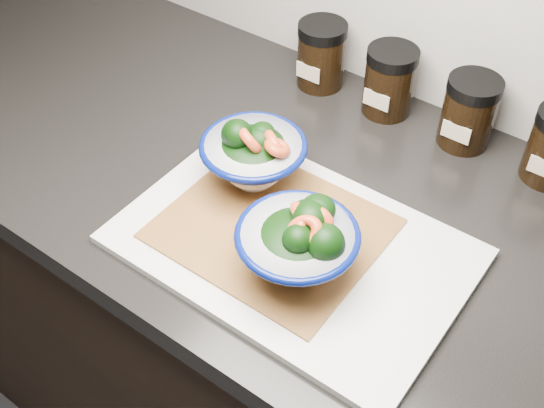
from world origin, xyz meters
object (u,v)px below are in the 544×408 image
Objects in this scene: bowl_left at (253,155)px; spice_jar_a at (321,55)px; bowl_right at (300,243)px; spice_jar_b at (389,81)px; spice_jar_c at (469,112)px; cutting_board at (293,246)px.

bowl_left is 0.28m from spice_jar_a.
spice_jar_b is (-0.09, 0.38, -0.01)m from bowl_right.
spice_jar_c is (0.05, 0.38, -0.01)m from bowl_right.
bowl_left and bowl_right have the same top height.
spice_jar_a is 1.00× the size of spice_jar_c.
bowl_left is at bearing 150.57° from cutting_board.
spice_jar_b is 0.14m from spice_jar_c.
spice_jar_a is at bearing 180.00° from spice_jar_b.
spice_jar_a and spice_jar_c have the same top height.
spice_jar_a is 0.27m from spice_jar_c.
bowl_right is 1.36× the size of spice_jar_b.
cutting_board is 2.99× the size of bowl_left.
bowl_left reaches higher than cutting_board.
spice_jar_b reaches higher than cutting_board.
spice_jar_b and spice_jar_c have the same top height.
bowl_left is 0.34m from spice_jar_c.
cutting_board is at bearing -62.01° from spice_jar_a.
bowl_left is at bearing -76.15° from spice_jar_a.
spice_jar_c is (0.08, 0.34, 0.05)m from cutting_board.
spice_jar_a is at bearing 103.85° from bowl_left.
bowl_right is 1.36× the size of spice_jar_c.
bowl_left is 1.33× the size of spice_jar_c.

